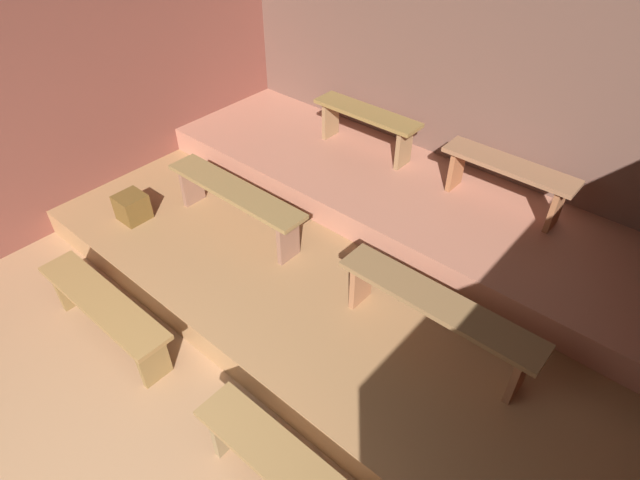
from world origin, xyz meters
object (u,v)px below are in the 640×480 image
at_px(bench_floor_left, 104,308).
at_px(bench_floor_right, 293,475).
at_px(bench_lower_right, 436,310).
at_px(bench_middle_left, 366,121).
at_px(bench_lower_left, 235,197).
at_px(wooden_crate_lower, 132,207).
at_px(bench_middle_right, 507,174).

distance_m(bench_floor_left, bench_floor_right, 2.10).
bearing_deg(bench_floor_right, bench_lower_right, 87.98).
distance_m(bench_floor_left, bench_middle_left, 3.22).
height_order(bench_lower_left, bench_middle_left, bench_middle_left).
distance_m(bench_middle_left, wooden_crate_lower, 2.60).
xyz_separation_m(bench_lower_right, bench_middle_left, (-1.91, 1.66, 0.26)).
relative_size(bench_middle_right, wooden_crate_lower, 4.56).
bearing_deg(bench_floor_left, bench_lower_left, 92.02).
height_order(bench_lower_left, bench_middle_right, bench_middle_right).
relative_size(bench_lower_right, bench_middle_right, 1.30).
relative_size(bench_lower_right, bench_middle_left, 1.30).
relative_size(bench_lower_left, bench_middle_left, 1.30).
relative_size(bench_floor_right, bench_lower_right, 0.92).
bearing_deg(bench_middle_right, bench_floor_right, -85.69).
relative_size(bench_floor_left, wooden_crate_lower, 5.44).
xyz_separation_m(bench_floor_left, bench_lower_right, (2.15, 1.51, 0.28)).
height_order(bench_floor_left, bench_lower_right, bench_lower_right).
distance_m(bench_lower_right, bench_middle_left, 2.55).
relative_size(bench_floor_left, bench_lower_left, 0.92).
bearing_deg(bench_floor_left, bench_floor_right, 0.00).
xyz_separation_m(bench_floor_right, bench_lower_left, (-2.15, 1.51, 0.28)).
distance_m(bench_lower_left, bench_middle_left, 1.71).
xyz_separation_m(bench_lower_left, bench_middle_left, (0.29, 1.66, 0.26)).
height_order(bench_lower_right, wooden_crate_lower, bench_lower_right).
distance_m(bench_floor_right, wooden_crate_lower, 3.21).
relative_size(bench_floor_right, bench_middle_right, 1.19).
bearing_deg(bench_middle_left, wooden_crate_lower, -118.39).
distance_m(bench_lower_right, bench_middle_right, 1.71).
xyz_separation_m(bench_floor_left, bench_lower_left, (-0.05, 1.51, 0.28)).
bearing_deg(bench_floor_left, bench_lower_right, 34.97).
bearing_deg(bench_lower_left, bench_floor_left, -87.98).
bearing_deg(bench_middle_left, bench_floor_right, -59.55).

